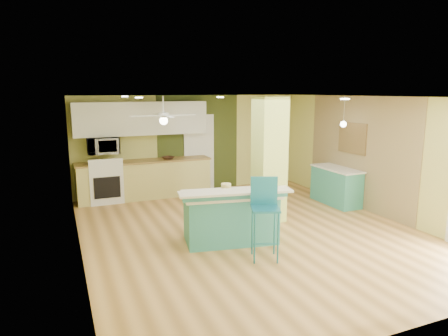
{
  "coord_description": "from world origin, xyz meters",
  "views": [
    {
      "loc": [
        -3.23,
        -6.39,
        2.6
      ],
      "look_at": [
        -0.37,
        0.4,
        1.18
      ],
      "focal_mm": 32.0,
      "sensor_mm": 36.0,
      "label": 1
    }
  ],
  "objects_px": {
    "bar_stool": "(265,205)",
    "fruit_bowl": "(168,158)",
    "canister": "(226,189)",
    "side_counter": "(336,186)",
    "peninsula": "(231,216)"
  },
  "relations": [
    {
      "from": "bar_stool",
      "to": "fruit_bowl",
      "type": "bearing_deg",
      "value": 116.75
    },
    {
      "from": "fruit_bowl",
      "to": "canister",
      "type": "bearing_deg",
      "value": -88.29
    },
    {
      "from": "peninsula",
      "to": "canister",
      "type": "bearing_deg",
      "value": -157.34
    },
    {
      "from": "bar_stool",
      "to": "fruit_bowl",
      "type": "height_order",
      "value": "bar_stool"
    },
    {
      "from": "fruit_bowl",
      "to": "side_counter",
      "type": "bearing_deg",
      "value": -32.21
    },
    {
      "from": "side_counter",
      "to": "fruit_bowl",
      "type": "xyz_separation_m",
      "value": [
        -3.43,
        2.16,
        0.55
      ]
    },
    {
      "from": "bar_stool",
      "to": "side_counter",
      "type": "xyz_separation_m",
      "value": [
        3.02,
        2.06,
        -0.43
      ]
    },
    {
      "from": "side_counter",
      "to": "fruit_bowl",
      "type": "relative_size",
      "value": 4.53
    },
    {
      "from": "side_counter",
      "to": "canister",
      "type": "bearing_deg",
      "value": -159.22
    },
    {
      "from": "bar_stool",
      "to": "side_counter",
      "type": "height_order",
      "value": "bar_stool"
    },
    {
      "from": "bar_stool",
      "to": "fruit_bowl",
      "type": "distance_m",
      "value": 4.25
    },
    {
      "from": "canister",
      "to": "side_counter",
      "type": "bearing_deg",
      "value": 20.78
    },
    {
      "from": "fruit_bowl",
      "to": "peninsula",
      "type": "bearing_deg",
      "value": -86.69
    },
    {
      "from": "peninsula",
      "to": "fruit_bowl",
      "type": "bearing_deg",
      "value": 103.53
    },
    {
      "from": "side_counter",
      "to": "canister",
      "type": "relative_size",
      "value": 7.1
    }
  ]
}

